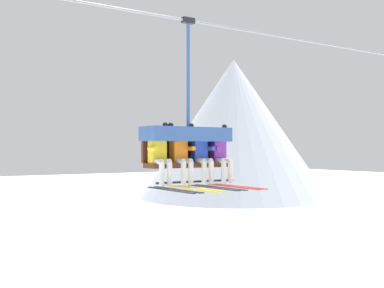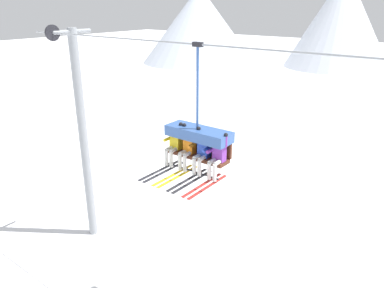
{
  "view_description": "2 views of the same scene",
  "coord_description": "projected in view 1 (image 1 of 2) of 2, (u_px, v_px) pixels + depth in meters",
  "views": [
    {
      "loc": [
        -6.56,
        -9.34,
        5.9
      ],
      "look_at": [
        -1.12,
        -0.96,
        6.01
      ],
      "focal_mm": 45.0,
      "sensor_mm": 36.0,
      "label": 1
    },
    {
      "loc": [
        4.68,
        -8.62,
        9.61
      ],
      "look_at": [
        -1.41,
        -0.65,
        5.81
      ],
      "focal_mm": 35.0,
      "sensor_mm": 36.0,
      "label": 2
    }
  ],
  "objects": [
    {
      "name": "chairlift_chair",
      "position": [
        186.0,
        140.0,
        10.19
      ],
      "size": [
        1.92,
        0.74,
        3.47
      ],
      "color": "#512819"
    },
    {
      "name": "skier_blue",
      "position": [
        202.0,
        154.0,
        10.14
      ],
      "size": [
        0.48,
        1.7,
        1.34
      ],
      "color": "#2847B7"
    },
    {
      "name": "skier_purple",
      "position": [
        221.0,
        154.0,
        10.42
      ],
      "size": [
        0.48,
        1.7,
        1.34
      ],
      "color": "purple"
    },
    {
      "name": "skier_yellow",
      "position": [
        160.0,
        154.0,
        9.6
      ],
      "size": [
        0.48,
        1.7,
        1.34
      ],
      "color": "yellow"
    },
    {
      "name": "lift_cable",
      "position": [
        240.0,
        30.0,
        10.92
      ],
      "size": [
        17.45,
        0.05,
        0.05
      ],
      "color": "gray"
    },
    {
      "name": "skier_orange",
      "position": [
        181.0,
        154.0,
        9.87
      ],
      "size": [
        0.48,
        1.7,
        1.34
      ],
      "color": "orange"
    },
    {
      "name": "mountain_peak_east",
      "position": [
        234.0,
        128.0,
        58.77
      ],
      "size": [
        22.73,
        22.73,
        16.89
      ],
      "color": "silver",
      "rests_on": "ground_plane"
    }
  ]
}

